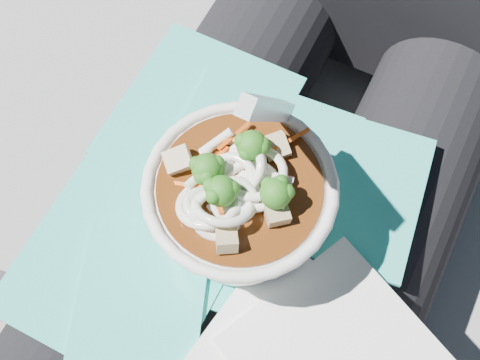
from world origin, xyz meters
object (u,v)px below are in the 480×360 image
at_px(plastic_bag, 210,206).
at_px(udon_bowl, 240,201).
at_px(stone_ledge, 304,215).
at_px(person_body, 308,139).
at_px(lap, 266,231).

xyz_separation_m(plastic_bag, udon_bowl, (0.03, -0.01, 0.06)).
bearing_deg(plastic_bag, udon_bowl, -13.48).
height_order(stone_ledge, person_body, person_body).
distance_m(lap, udon_bowl, 0.14).
relative_size(lap, person_body, 0.49).
bearing_deg(lap, stone_ledge, 90.00).
height_order(lap, person_body, person_body).
relative_size(stone_ledge, lap, 2.08).
bearing_deg(udon_bowl, person_body, 85.47).
xyz_separation_m(lap, plastic_bag, (-0.04, -0.03, 0.08)).
bearing_deg(plastic_bag, person_body, 71.05).
relative_size(lap, udon_bowl, 2.51).
relative_size(person_body, udon_bowl, 5.12).
relative_size(stone_ledge, person_body, 1.02).
bearing_deg(stone_ledge, person_body, -90.00).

